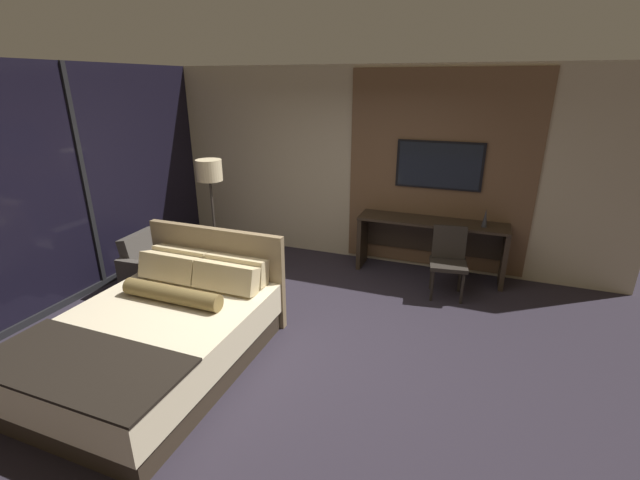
{
  "coord_description": "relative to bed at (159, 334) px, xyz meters",
  "views": [
    {
      "loc": [
        1.58,
        -3.43,
        2.58
      ],
      "look_at": [
        -0.02,
        0.8,
        0.9
      ],
      "focal_mm": 24.0,
      "sensor_mm": 36.0,
      "label": 1
    }
  ],
  "objects": [
    {
      "name": "ground_plane",
      "position": [
        1.09,
        0.71,
        -0.33
      ],
      "size": [
        16.0,
        16.0,
        0.0
      ],
      "primitive_type": "plane",
      "color": "#28232D"
    },
    {
      "name": "wall_back_tv_panel",
      "position": [
        1.23,
        3.3,
        1.07
      ],
      "size": [
        7.2,
        0.09,
        2.8
      ],
      "color": "#BCAD8E",
      "rests_on": "ground_plane"
    },
    {
      "name": "wall_left_window",
      "position": [
        -1.91,
        1.11,
        1.0
      ],
      "size": [
        0.06,
        6.0,
        2.8
      ],
      "color": "black",
      "rests_on": "ground_plane"
    },
    {
      "name": "bed",
      "position": [
        0.0,
        0.0,
        0.0
      ],
      "size": [
        1.67,
        2.25,
        1.07
      ],
      "color": "#33281E",
      "rests_on": "ground_plane"
    },
    {
      "name": "desk",
      "position": [
        2.13,
        3.04,
        0.22
      ],
      "size": [
        1.99,
        0.47,
        0.8
      ],
      "color": "#2D2319",
      "rests_on": "ground_plane"
    },
    {
      "name": "tv",
      "position": [
        2.13,
        3.23,
        1.19
      ],
      "size": [
        1.15,
        0.04,
        0.64
      ],
      "color": "black"
    },
    {
      "name": "desk_chair",
      "position": [
        2.42,
        2.5,
        0.2
      ],
      "size": [
        0.5,
        0.5,
        0.88
      ],
      "rotation": [
        0.0,
        0.0,
        0.14
      ],
      "color": "#28231E",
      "rests_on": "ground_plane"
    },
    {
      "name": "armchair_by_window",
      "position": [
        -1.06,
        1.3,
        -0.07
      ],
      "size": [
        0.85,
        0.86,
        0.76
      ],
      "rotation": [
        0.0,
        0.0,
        1.63
      ],
      "color": "#47423D",
      "rests_on": "ground_plane"
    },
    {
      "name": "floor_lamp",
      "position": [
        -0.7,
        2.02,
        1.02
      ],
      "size": [
        0.34,
        0.34,
        1.61
      ],
      "color": "#282623",
      "rests_on": "ground_plane"
    },
    {
      "name": "vase_tall",
      "position": [
        2.8,
        2.97,
        0.59
      ],
      "size": [
        0.07,
        0.07,
        0.24
      ],
      "color": "#333338",
      "rests_on": "desk"
    }
  ]
}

